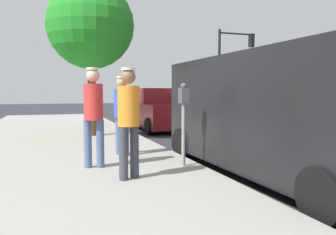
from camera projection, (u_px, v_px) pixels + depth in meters
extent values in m
plane|color=#2D2D33|center=(261.00, 174.00, 6.19)|extent=(80.00, 80.00, 0.00)
cube|color=#9E998E|center=(62.00, 188.00, 5.03)|extent=(5.00, 32.00, 0.15)
cylinder|color=gray|center=(183.00, 135.00, 6.14)|extent=(0.07, 0.07, 1.15)
cube|color=#4C4C51|center=(184.00, 96.00, 6.08)|extent=(0.14, 0.18, 0.28)
sphere|color=#47474C|center=(184.00, 86.00, 6.07)|extent=(0.12, 0.12, 0.12)
cylinder|color=#4C608C|center=(119.00, 136.00, 7.29)|extent=(0.14, 0.14, 0.81)
cylinder|color=#4C608C|center=(126.00, 137.00, 7.15)|extent=(0.14, 0.14, 0.81)
cylinder|color=blue|center=(122.00, 103.00, 7.17)|extent=(0.34, 0.34, 0.61)
sphere|color=tan|center=(122.00, 82.00, 7.13)|extent=(0.22, 0.22, 0.22)
cylinder|color=silver|center=(122.00, 77.00, 7.13)|extent=(0.21, 0.21, 0.04)
cylinder|color=#4C608C|center=(88.00, 144.00, 6.01)|extent=(0.14, 0.14, 0.86)
cylinder|color=#4C608C|center=(100.00, 144.00, 6.03)|extent=(0.14, 0.14, 0.86)
cylinder|color=red|center=(93.00, 102.00, 5.96)|extent=(0.34, 0.34, 0.64)
sphere|color=beige|center=(93.00, 75.00, 5.93)|extent=(0.23, 0.23, 0.23)
cylinder|color=silver|center=(93.00, 69.00, 5.92)|extent=(0.22, 0.22, 0.04)
cylinder|color=#383D47|center=(123.00, 153.00, 5.15)|extent=(0.14, 0.14, 0.83)
cylinder|color=#383D47|center=(134.00, 152.00, 5.31)|extent=(0.14, 0.14, 0.83)
cylinder|color=orange|center=(129.00, 106.00, 5.17)|extent=(0.34, 0.34, 0.62)
sphere|color=#8C6647|center=(128.00, 76.00, 5.14)|extent=(0.22, 0.22, 0.22)
cylinder|color=silver|center=(128.00, 69.00, 5.13)|extent=(0.21, 0.21, 0.04)
cube|color=black|center=(276.00, 111.00, 5.96)|extent=(2.08, 5.23, 1.96)
cylinder|color=black|center=(323.00, 196.00, 3.77)|extent=(0.23, 0.68, 0.68)
cylinder|color=black|center=(253.00, 139.00, 8.27)|extent=(0.23, 0.68, 0.68)
cylinder|color=black|center=(182.00, 143.00, 7.61)|extent=(0.23, 0.68, 0.68)
cube|color=maroon|center=(157.00, 114.00, 13.59)|extent=(1.94, 4.45, 0.89)
cube|color=maroon|center=(155.00, 96.00, 13.74)|extent=(1.66, 2.02, 0.60)
cylinder|color=black|center=(194.00, 125.00, 12.38)|extent=(0.24, 0.61, 0.60)
cylinder|color=black|center=(149.00, 126.00, 11.77)|extent=(0.24, 0.61, 0.60)
cylinder|color=black|center=(163.00, 118.00, 15.46)|extent=(0.24, 0.61, 0.60)
cylinder|color=black|center=(127.00, 119.00, 14.84)|extent=(0.24, 0.61, 0.60)
cylinder|color=black|center=(219.00, 73.00, 19.99)|extent=(0.16, 0.16, 5.20)
cylinder|color=black|center=(237.00, 34.00, 20.20)|extent=(2.40, 0.10, 0.10)
cube|color=black|center=(251.00, 40.00, 20.56)|extent=(0.24, 0.32, 0.80)
sphere|color=red|center=(250.00, 37.00, 20.70)|extent=(0.17, 0.17, 0.17)
sphere|color=yellow|center=(250.00, 41.00, 20.72)|extent=(0.17, 0.17, 0.17)
sphere|color=green|center=(250.00, 45.00, 20.74)|extent=(0.17, 0.17, 0.17)
cylinder|color=brown|center=(92.00, 96.00, 10.38)|extent=(0.24, 0.24, 2.46)
sphere|color=#228B24|center=(91.00, 25.00, 10.21)|extent=(2.64, 2.64, 2.64)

